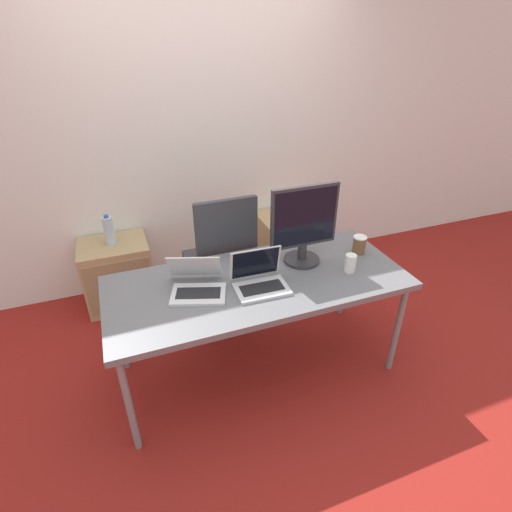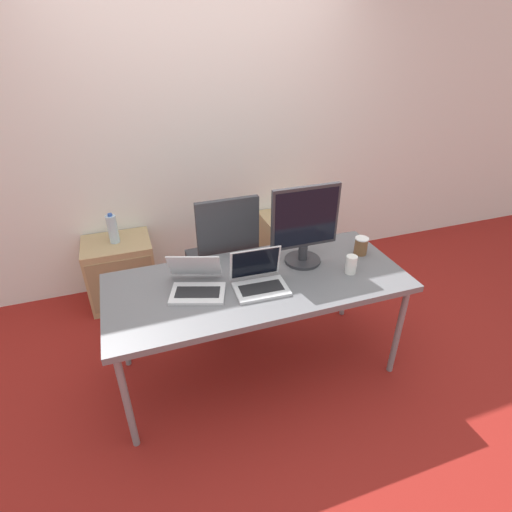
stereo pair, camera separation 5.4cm
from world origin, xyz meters
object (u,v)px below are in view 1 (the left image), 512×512
water_bottle (109,231)px  monitor (304,225)px  laptop_right (197,285)px  coffee_cup_brown (359,245)px  cabinet_left (118,273)px  office_chair (221,272)px  laptop_left (260,280)px  coffee_cup_white (350,263)px  cabinet_right (287,242)px

water_bottle → monitor: bearing=-41.4°
laptop_right → coffee_cup_brown: (1.14, 0.06, 0.02)m
cabinet_left → coffee_cup_brown: coffee_cup_brown is taller
office_chair → monitor: (0.41, -0.54, 0.58)m
laptop_left → laptop_right: size_ratio=0.81×
water_bottle → coffee_cup_brown: 1.92m
laptop_right → coffee_cup_white: size_ratio=3.34×
laptop_left → coffee_cup_brown: 0.80m
office_chair → monitor: bearing=-52.7°
cabinet_right → water_bottle: bearing=179.9°
coffee_cup_white → water_bottle: bearing=138.1°
laptop_left → laptop_right: (-0.36, 0.09, -0.00)m
monitor → water_bottle: bearing=138.6°
laptop_left → coffee_cup_white: bearing=-4.0°
cabinet_left → coffee_cup_white: (1.40, -1.26, 0.51)m
cabinet_right → laptop_left: bearing=-121.8°
cabinet_right → water_bottle: (-1.56, 0.00, 0.40)m
laptop_left → coffee_cup_brown: size_ratio=2.66×
office_chair → water_bottle: size_ratio=4.37×
cabinet_right → water_bottle: 1.61m
office_chair → water_bottle: 0.95m
cabinet_right → coffee_cup_white: coffee_cup_white is taller
laptop_left → monitor: (0.37, 0.18, 0.21)m
monitor → cabinet_right: bearing=69.6°
cabinet_left → cabinet_right: same height
cabinet_left → coffee_cup_brown: (1.59, -1.07, 0.51)m
laptop_right → coffee_cup_brown: size_ratio=3.28×
laptop_right → coffee_cup_brown: 1.15m
office_chair → monitor: size_ratio=2.09×
water_bottle → laptop_right: 1.22m
water_bottle → laptop_left: bearing=-56.5°
cabinet_left → cabinet_right: (1.56, 0.00, 0.00)m
cabinet_right → monitor: size_ratio=1.08×
laptop_left → coffee_cup_white: size_ratio=2.70×
laptop_left → laptop_right: laptop_left is taller
office_chair → water_bottle: bearing=147.0°
cabinet_left → laptop_right: laptop_right is taller
cabinet_left → coffee_cup_white: coffee_cup_white is taller
cabinet_right → monitor: 1.31m
laptop_right → laptop_left: bearing=-14.0°
office_chair → cabinet_right: (0.79, 0.50, -0.14)m
office_chair → water_bottle: office_chair is taller
office_chair → coffee_cup_brown: (0.83, -0.57, 0.38)m
cabinet_left → laptop_left: 1.54m
laptop_left → coffee_cup_brown: laptop_left is taller
coffee_cup_white → office_chair: bearing=129.9°
coffee_cup_brown → office_chair: bearing=145.3°
water_bottle → coffee_cup_brown: bearing=-33.9°
cabinet_left → monitor: (1.18, -1.03, 0.71)m
water_bottle → laptop_left: laptop_left is taller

